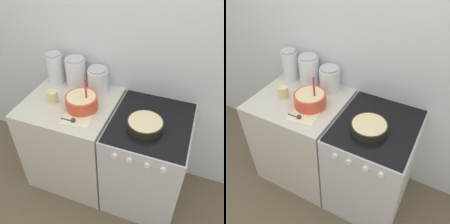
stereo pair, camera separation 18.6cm
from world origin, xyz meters
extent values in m
plane|color=brown|center=(0.00, 0.00, 0.00)|extent=(12.00, 12.00, 0.00)
cube|color=silver|center=(0.00, 0.72, 1.20)|extent=(4.48, 0.05, 2.40)
cube|color=beige|center=(-0.37, 0.35, 0.44)|extent=(0.74, 0.69, 0.88)
cube|color=silver|center=(0.32, 0.35, 0.43)|extent=(0.61, 0.69, 0.87)
cube|color=black|center=(0.32, 0.35, 0.87)|extent=(0.59, 0.66, 0.01)
cylinder|color=white|center=(0.15, -0.01, 0.80)|extent=(0.04, 0.02, 0.04)
cylinder|color=white|center=(0.26, -0.01, 0.80)|extent=(0.04, 0.02, 0.04)
cylinder|color=white|center=(0.38, -0.01, 0.80)|extent=(0.04, 0.02, 0.04)
cylinder|color=white|center=(0.49, -0.01, 0.80)|extent=(0.04, 0.02, 0.04)
cylinder|color=#D84C33|center=(-0.24, 0.31, 0.94)|extent=(0.26, 0.26, 0.11)
cylinder|color=beige|center=(-0.24, 0.31, 0.96)|extent=(0.22, 0.22, 0.06)
cylinder|color=red|center=(-0.19, 0.31, 1.03)|extent=(0.02, 0.02, 0.26)
cylinder|color=black|center=(0.29, 0.26, 0.91)|extent=(0.27, 0.27, 0.06)
cylinder|color=beige|center=(0.29, 0.26, 0.92)|extent=(0.24, 0.24, 0.05)
cylinder|color=silver|center=(-0.62, 0.58, 1.01)|extent=(0.14, 0.14, 0.26)
cylinder|color=olive|center=(-0.62, 0.58, 0.96)|extent=(0.12, 0.12, 0.15)
cylinder|color=#B2B2B7|center=(-0.62, 0.58, 1.15)|extent=(0.13, 0.13, 0.02)
cylinder|color=silver|center=(-0.42, 0.58, 1.01)|extent=(0.17, 0.17, 0.25)
cylinder|color=red|center=(-0.42, 0.58, 0.96)|extent=(0.15, 0.15, 0.15)
cylinder|color=#B2B2B7|center=(-0.42, 0.58, 1.14)|extent=(0.16, 0.16, 0.02)
cylinder|color=silver|center=(-0.22, 0.58, 0.98)|extent=(0.17, 0.17, 0.19)
cylinder|color=tan|center=(-0.22, 0.58, 0.94)|extent=(0.15, 0.15, 0.12)
cylinder|color=#B2B2B7|center=(-0.22, 0.58, 1.09)|extent=(0.16, 0.16, 0.02)
cylinder|color=beige|center=(-0.49, 0.30, 0.93)|extent=(0.08, 0.08, 0.10)
cube|color=beige|center=(-0.22, 0.20, 0.88)|extent=(0.25, 0.26, 0.01)
cylinder|color=#333338|center=(-0.28, 0.13, 0.89)|extent=(0.09, 0.01, 0.01)
sphere|color=#333338|center=(-0.22, 0.13, 0.90)|extent=(0.04, 0.04, 0.04)
camera|label=1|loc=(0.53, -1.07, 2.11)|focal=40.00mm
camera|label=2|loc=(0.70, -0.99, 2.11)|focal=40.00mm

